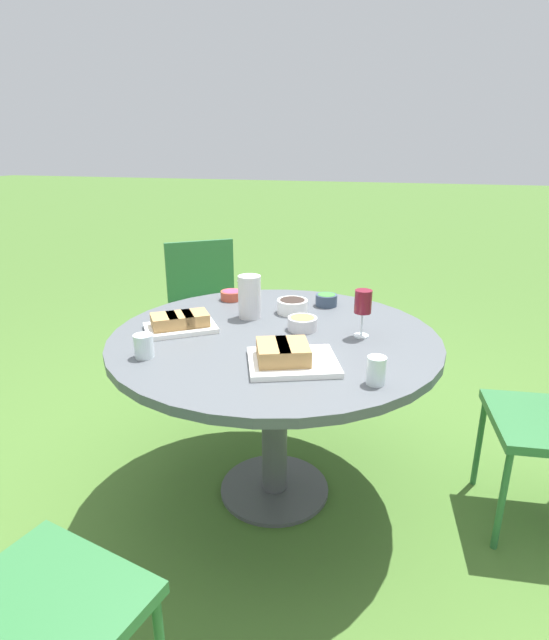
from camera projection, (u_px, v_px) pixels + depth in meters
The scene contains 13 objects.
ground_plane at pixel (274, 490), 2.24m from camera, with size 40.00×40.00×0.00m, color #446B2B.
dining_table at pixel (274, 357), 2.02m from camera, with size 1.31×1.31×0.75m.
chair_near_left at pixel (205, 301), 3.18m from camera, with size 0.60×0.60×0.89m.
water_pitcher at pixel (250, 297), 2.16m from camera, with size 0.11×0.10×0.19m.
wine_glass at pixel (363, 304), 1.92m from camera, with size 0.07×0.07×0.19m.
platter_bread_main at pixel (287, 356), 1.70m from camera, with size 0.37×0.35×0.08m.
platter_charcuterie at pixel (180, 323), 2.02m from camera, with size 0.33×0.31×0.07m.
bowl_fries at pixel (302, 323), 2.03m from camera, with size 0.12×0.12×0.05m.
bowl_salad at pixel (326, 299), 2.33m from camera, with size 0.10×0.10×0.06m.
bowl_olives at pixel (293, 306), 2.23m from camera, with size 0.14×0.14×0.06m.
bowl_dip_red at pixel (232, 295), 2.43m from camera, with size 0.11×0.11×0.04m.
cup_water_near at pixel (144, 346), 1.76m from camera, with size 0.07×0.07×0.08m.
cup_water_far at pixel (376, 371), 1.56m from camera, with size 0.06×0.06×0.09m.
Camera 1 is at (-0.53, 1.78, 1.46)m, focal length 28.00 mm.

